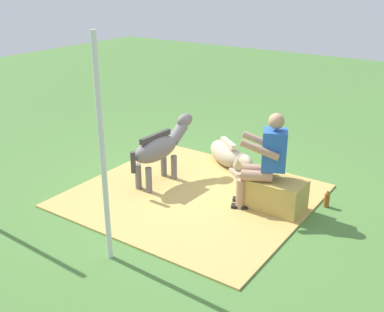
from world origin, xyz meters
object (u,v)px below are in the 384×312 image
Objects in this scene: pony_standing at (160,148)px; tent_pole_left at (103,154)px; hay_bale at (275,195)px; soda_bottle at (327,199)px; pony_lying at (228,155)px; person_seated at (265,158)px.

tent_pole_left is (-0.73, 1.83, 0.66)m from pony_standing.
pony_standing is 0.55× the size of tent_pole_left.
pony_standing reaches higher than hay_bale.
soda_bottle is at bearing -163.95° from pony_standing.
tent_pole_left is at bearing 94.44° from pony_lying.
pony_standing is (1.74, 0.20, 0.34)m from hay_bale.
hay_bale is at bearing -163.27° from person_seated.
person_seated reaches higher than pony_lying.
tent_pole_left reaches higher than hay_bale.
hay_bale reaches higher than pony_lying.
tent_pole_left is (0.86, 1.98, 0.51)m from person_seated.
hay_bale is 1.55m from pony_lying.
tent_pole_left is at bearing 57.89° from soda_bottle.
pony_standing is 5.50× the size of soda_bottle.
pony_standing is 2.42m from soda_bottle.
pony_standing is at bearing 66.22° from pony_lying.
person_seated is at bearing -113.50° from tent_pole_left.
soda_bottle is (-1.79, 0.47, -0.07)m from pony_lying.
pony_lying is at bearing -14.67° from soda_bottle.
person_seated is 1.05× the size of pony_lying.
pony_lying is (1.24, -0.93, -0.02)m from hay_bale.
person_seated is 1.60m from pony_standing.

